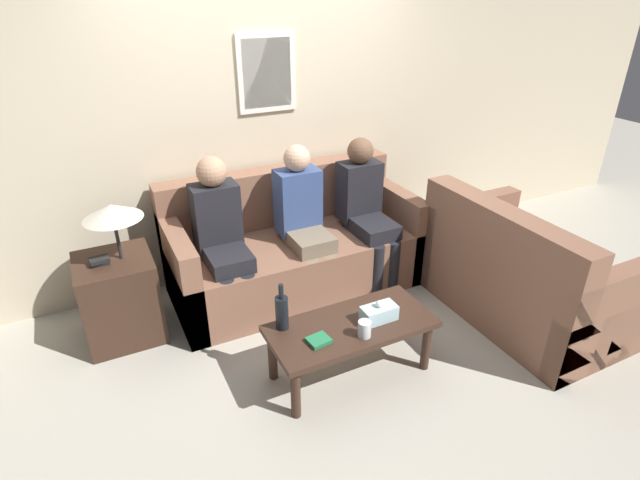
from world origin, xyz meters
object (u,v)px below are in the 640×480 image
object	(u,v)px
couch_side	(522,278)
person_left	(222,233)
person_right	(366,206)
drinking_glass	(364,329)
person_middle	(304,218)
coffee_table	(351,331)
couch_main	(293,250)
wine_bottle	(282,312)

from	to	relation	value
couch_side	person_left	bearing A→B (deg)	62.10
couch_side	person_right	world-z (taller)	person_right
drinking_glass	person_right	xyz separation A→B (m)	(0.70, 1.17, 0.22)
person_middle	person_right	world-z (taller)	person_middle
person_left	coffee_table	bearing A→B (deg)	-63.96
person_right	drinking_glass	bearing A→B (deg)	-121.13
couch_side	person_middle	xyz separation A→B (m)	(-1.34, 1.04, 0.35)
couch_side	person_right	distance (m)	1.34
couch_main	person_left	size ratio (longest dim) A/B	1.64
couch_side	drinking_glass	world-z (taller)	couch_side
person_middle	person_left	bearing A→B (deg)	178.65
coffee_table	person_middle	size ratio (longest dim) A/B	0.86
couch_side	person_left	xyz separation A→B (m)	(-2.00, 1.06, 0.36)
person_left	person_right	bearing A→B (deg)	-1.11
wine_bottle	person_middle	size ratio (longest dim) A/B	0.26
couch_main	wine_bottle	distance (m)	1.16
couch_side	person_right	size ratio (longest dim) A/B	1.20
couch_main	drinking_glass	distance (m)	1.34
couch_main	person_middle	distance (m)	0.39
wine_bottle	person_right	bearing A→B (deg)	37.59
couch_side	drinking_glass	xyz separation A→B (m)	(-1.48, -0.13, 0.12)
drinking_glass	person_left	distance (m)	1.32
coffee_table	person_middle	xyz separation A→B (m)	(0.15, 1.03, 0.35)
person_middle	couch_side	bearing A→B (deg)	-37.87
drinking_glass	person_middle	distance (m)	1.21
couch_main	wine_bottle	xyz separation A→B (m)	(-0.52, -1.02, 0.19)
couch_main	couch_side	distance (m)	1.82
person_right	person_middle	bearing A→B (deg)	179.17
person_middle	couch_main	bearing A→B (deg)	101.37
coffee_table	person_left	size ratio (longest dim) A/B	0.86
person_right	person_left	bearing A→B (deg)	178.89
person_left	drinking_glass	bearing A→B (deg)	-66.31
couch_side	person_left	size ratio (longest dim) A/B	1.18
coffee_table	wine_bottle	size ratio (longest dim) A/B	3.37
coffee_table	person_left	world-z (taller)	person_left
couch_main	person_left	bearing A→B (deg)	-167.87
coffee_table	person_right	world-z (taller)	person_right
wine_bottle	person_left	distance (m)	0.91
person_left	wine_bottle	bearing A→B (deg)	-83.27
coffee_table	drinking_glass	xyz separation A→B (m)	(0.01, -0.14, 0.11)
couch_main	couch_side	bearing A→B (deg)	-41.03
couch_side	wine_bottle	xyz separation A→B (m)	(-1.90, 0.17, 0.19)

